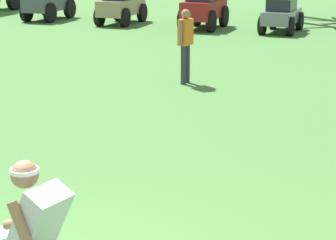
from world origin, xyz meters
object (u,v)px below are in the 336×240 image
object	(u,v)px
parked_car_slot_a	(48,0)
parked_car_slot_b	(122,3)
frisbee_in_flight	(0,234)
teammate_near_sideline	(185,39)
parked_car_slot_d	(282,15)
parked_car_slot_c	(204,7)

from	to	relation	value
parked_car_slot_a	parked_car_slot_b	world-z (taller)	parked_car_slot_a
frisbee_in_flight	teammate_near_sideline	size ratio (longest dim) A/B	0.19
parked_car_slot_d	teammate_near_sideline	bearing A→B (deg)	-91.21
parked_car_slot_b	parked_car_slot_c	bearing A→B (deg)	-4.07
frisbee_in_flight	parked_car_slot_d	size ratio (longest dim) A/B	0.13
parked_car_slot_c	parked_car_slot_a	bearing A→B (deg)	177.71
parked_car_slot_b	parked_car_slot_d	xyz separation A→B (m)	(5.85, -0.15, -0.16)
frisbee_in_flight	parked_car_slot_a	xyz separation A→B (m)	(-10.30, 17.41, 0.14)
frisbee_in_flight	parked_car_slot_c	bearing A→B (deg)	103.20
parked_car_slot_d	parked_car_slot_a	bearing A→B (deg)	178.92
parked_car_slot_c	frisbee_in_flight	bearing A→B (deg)	-76.80
teammate_near_sideline	parked_car_slot_a	size ratio (longest dim) A/B	0.65
parked_car_slot_c	parked_car_slot_d	world-z (taller)	parked_car_slot_c
parked_car_slot_b	teammate_near_sideline	bearing A→B (deg)	-57.03
parked_car_slot_a	parked_car_slot_b	distance (m)	3.07
parked_car_slot_a	frisbee_in_flight	bearing A→B (deg)	-59.39
parked_car_slot_a	parked_car_slot_b	bearing A→B (deg)	-0.43
frisbee_in_flight	teammate_near_sideline	distance (m)	8.81
parked_car_slot_d	parked_car_slot_b	bearing A→B (deg)	178.57
parked_car_slot_b	parked_car_slot_c	xyz separation A→B (m)	(3.21, -0.23, 0.02)
frisbee_in_flight	parked_car_slot_b	distance (m)	18.84
teammate_near_sideline	parked_car_slot_d	bearing A→B (deg)	88.79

